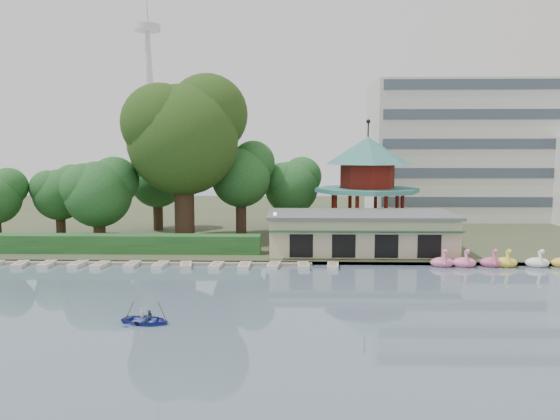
{
  "coord_description": "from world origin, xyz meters",
  "views": [
    {
      "loc": [
        3.21,
        -32.66,
        10.65
      ],
      "look_at": [
        2.0,
        18.0,
        5.0
      ],
      "focal_mm": 35.0,
      "sensor_mm": 36.0,
      "label": 1
    }
  ],
  "objects_px": {
    "dock": "(131,262)",
    "boathouse": "(360,232)",
    "rowboat_with_passengers": "(146,317)",
    "big_tree": "(185,132)",
    "pavilion": "(367,176)"
  },
  "relations": [
    {
      "from": "pavilion",
      "to": "rowboat_with_passengers",
      "type": "distance_m",
      "value": 37.59
    },
    {
      "from": "boathouse",
      "to": "rowboat_with_passengers",
      "type": "height_order",
      "value": "boathouse"
    },
    {
      "from": "dock",
      "to": "pavilion",
      "type": "bearing_deg",
      "value": 31.66
    },
    {
      "from": "dock",
      "to": "big_tree",
      "type": "height_order",
      "value": "big_tree"
    },
    {
      "from": "dock",
      "to": "pavilion",
      "type": "xyz_separation_m",
      "value": [
        24.0,
        14.8,
        7.36
      ]
    },
    {
      "from": "big_tree",
      "to": "rowboat_with_passengers",
      "type": "bearing_deg",
      "value": -83.96
    },
    {
      "from": "boathouse",
      "to": "rowboat_with_passengers",
      "type": "relative_size",
      "value": 3.94
    },
    {
      "from": "boathouse",
      "to": "rowboat_with_passengers",
      "type": "bearing_deg",
      "value": -125.32
    },
    {
      "from": "boathouse",
      "to": "big_tree",
      "type": "bearing_deg",
      "value": 161.71
    },
    {
      "from": "pavilion",
      "to": "big_tree",
      "type": "xyz_separation_m",
      "value": [
        -20.83,
        -3.8,
        5.13
      ]
    },
    {
      "from": "dock",
      "to": "rowboat_with_passengers",
      "type": "xyz_separation_m",
      "value": [
        6.19,
        -17.54,
        0.31
      ]
    },
    {
      "from": "big_tree",
      "to": "dock",
      "type": "bearing_deg",
      "value": -106.06
    },
    {
      "from": "boathouse",
      "to": "pavilion",
      "type": "distance_m",
      "value": 11.43
    },
    {
      "from": "big_tree",
      "to": "pavilion",
      "type": "bearing_deg",
      "value": 10.34
    },
    {
      "from": "dock",
      "to": "boathouse",
      "type": "xyz_separation_m",
      "value": [
        22.0,
        4.77,
        2.25
      ]
    }
  ]
}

